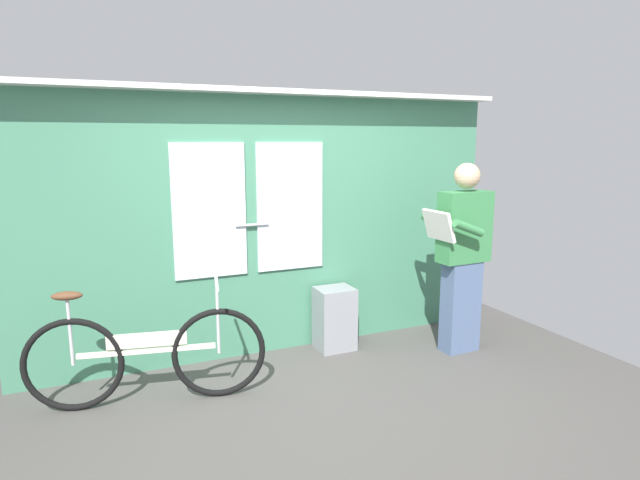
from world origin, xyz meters
name	(u,v)px	position (x,y,z in m)	size (l,w,h in m)	color
ground_plane	(325,406)	(0.00, 0.00, -0.02)	(5.27, 3.84, 0.04)	#474442
train_door_wall	(271,219)	(-0.01, 1.11, 1.18)	(4.27, 0.28, 2.26)	#427F60
bicycle_near_door	(147,356)	(-1.15, 0.52, 0.36)	(1.64, 0.50, 0.88)	black
passenger_reading_newspaper	(462,254)	(1.49, 0.41, 0.88)	(0.57, 0.49, 1.67)	slate
trash_bin_by_wall	(335,318)	(0.50, 0.90, 0.28)	(0.33, 0.28, 0.56)	gray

